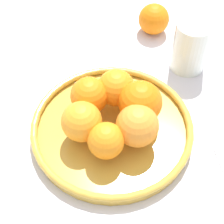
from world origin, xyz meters
name	(u,v)px	position (x,y,z in m)	size (l,w,h in m)	color
ground_plane	(112,133)	(0.00, 0.00, 0.00)	(4.00, 4.00, 0.00)	silver
fruit_bowl	(112,128)	(0.00, 0.00, 0.02)	(0.32, 0.32, 0.03)	gold
orange_pile	(114,110)	(0.00, 0.00, 0.07)	(0.19, 0.19, 0.08)	orange
stray_orange	(154,19)	(0.33, 0.03, 0.04)	(0.08, 0.08, 0.08)	orange
drinking_glass	(191,46)	(0.24, -0.09, 0.06)	(0.08, 0.08, 0.12)	silver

